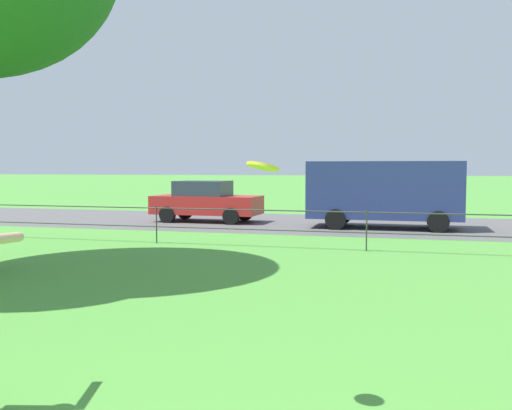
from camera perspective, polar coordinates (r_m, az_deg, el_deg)
name	(u,v)px	position (r m, az deg, el deg)	size (l,w,h in m)	color
street_strip	(380,225)	(20.47, 12.44, -1.98)	(80.00, 7.55, 0.01)	#565454
park_fence	(367,224)	(13.93, 11.11, -1.85)	(33.38, 0.04, 1.00)	#333833
frisbee	(263,167)	(4.60, 0.69, 3.90)	(0.38, 0.38, 0.09)	yellow
car_red_center	(206,201)	(21.24, -5.09, 0.40)	(4.03, 1.87, 1.54)	red
panel_van_right	(385,190)	(19.38, 12.87, 1.45)	(5.01, 2.12, 2.24)	navy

